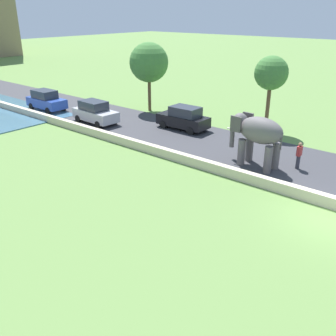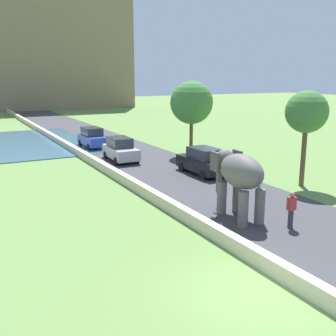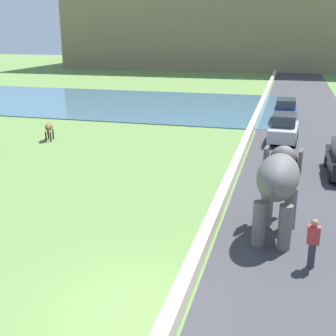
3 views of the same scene
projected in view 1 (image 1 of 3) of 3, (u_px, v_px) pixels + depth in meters
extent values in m
plane|color=#608442|center=(329.00, 220.00, 16.38)|extent=(220.00, 220.00, 0.00)
cube|color=#38383D|center=(107.00, 118.00, 31.67)|extent=(7.00, 120.00, 0.06)
cube|color=beige|center=(86.00, 130.00, 27.70)|extent=(0.40, 110.00, 0.57)
ellipsoid|color=#605B5B|center=(261.00, 130.00, 21.00)|extent=(1.64, 2.81, 1.50)
cylinder|color=#605B5B|center=(241.00, 152.00, 21.85)|extent=(0.44, 0.44, 1.60)
cylinder|color=#605B5B|center=(249.00, 149.00, 22.40)|extent=(0.44, 0.44, 1.60)
cylinder|color=#605B5B|center=(268.00, 160.00, 20.71)|extent=(0.44, 0.44, 1.60)
cylinder|color=#605B5B|center=(276.00, 156.00, 21.26)|extent=(0.44, 0.44, 1.60)
ellipsoid|color=#605B5B|center=(240.00, 122.00, 21.84)|extent=(1.08, 0.99, 1.10)
cube|color=#484444|center=(236.00, 124.00, 21.35)|extent=(0.18, 0.71, 0.90)
cube|color=#484444|center=(248.00, 120.00, 22.13)|extent=(0.18, 0.71, 0.90)
cylinder|color=#605B5B|center=(232.00, 135.00, 22.50)|extent=(0.28, 0.28, 1.50)
cone|color=silver|center=(231.00, 129.00, 22.13)|extent=(0.17, 0.57, 0.17)
cone|color=silver|center=(236.00, 127.00, 22.42)|extent=(0.17, 0.57, 0.17)
cylinder|color=#484444|center=(281.00, 142.00, 20.27)|extent=(0.08, 0.08, 0.90)
cylinder|color=#33333D|center=(298.00, 162.00, 21.40)|extent=(0.22, 0.22, 0.85)
cube|color=#B73333|center=(299.00, 151.00, 21.13)|extent=(0.36, 0.22, 0.56)
sphere|color=#997051|center=(300.00, 144.00, 20.97)|extent=(0.22, 0.22, 0.22)
cube|color=#2D4CA8|center=(47.00, 103.00, 34.00)|extent=(1.74, 4.02, 0.80)
cube|color=#2D333D|center=(44.00, 94.00, 33.83)|extent=(1.46, 2.21, 0.70)
cylinder|color=black|center=(63.00, 107.00, 33.98)|extent=(0.19, 0.60, 0.60)
cylinder|color=black|center=(48.00, 111.00, 32.83)|extent=(0.19, 0.60, 0.60)
cylinder|color=black|center=(47.00, 103.00, 35.49)|extent=(0.19, 0.60, 0.60)
cylinder|color=black|center=(31.00, 106.00, 34.34)|extent=(0.19, 0.60, 0.60)
cube|color=#B7B7BC|center=(96.00, 115.00, 30.02)|extent=(1.89, 4.08, 0.80)
cube|color=#2D333D|center=(93.00, 105.00, 29.85)|extent=(1.55, 2.27, 0.70)
cylinder|color=black|center=(114.00, 121.00, 29.91)|extent=(0.21, 0.61, 0.60)
cylinder|color=black|center=(98.00, 125.00, 28.82)|extent=(0.21, 0.61, 0.60)
cylinder|color=black|center=(94.00, 115.00, 31.53)|extent=(0.21, 0.61, 0.60)
cylinder|color=black|center=(78.00, 119.00, 30.43)|extent=(0.21, 0.61, 0.60)
cube|color=black|center=(183.00, 121.00, 28.47)|extent=(1.74, 4.02, 0.80)
cube|color=#2D333D|center=(185.00, 111.00, 28.06)|extent=(1.47, 2.21, 0.70)
cylinder|color=black|center=(163.00, 125.00, 28.81)|extent=(0.19, 0.60, 0.60)
cylinder|color=black|center=(176.00, 120.00, 29.96)|extent=(0.19, 0.60, 0.60)
cylinder|color=black|center=(190.00, 131.00, 27.30)|extent=(0.19, 0.60, 0.60)
cylinder|color=black|center=(203.00, 126.00, 28.45)|extent=(0.19, 0.60, 0.60)
cylinder|color=brown|center=(268.00, 109.00, 27.65)|extent=(0.28, 0.28, 3.49)
sphere|color=#427A38|center=(271.00, 73.00, 26.64)|extent=(2.41, 2.41, 2.41)
cylinder|color=brown|center=(150.00, 94.00, 33.57)|extent=(0.28, 0.28, 3.06)
sphere|color=#427A38|center=(149.00, 62.00, 32.51)|extent=(3.40, 3.40, 3.40)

